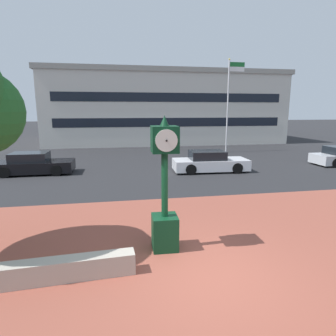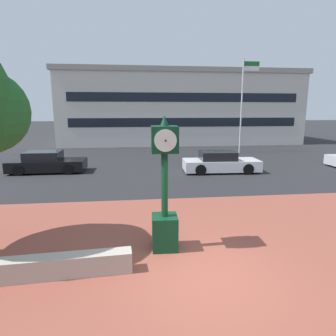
{
  "view_description": "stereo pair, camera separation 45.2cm",
  "coord_description": "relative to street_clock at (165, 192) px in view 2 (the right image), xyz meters",
  "views": [
    {
      "loc": [
        -2.0,
        -5.74,
        3.71
      ],
      "look_at": [
        -0.71,
        1.48,
        2.24
      ],
      "focal_mm": 30.8,
      "sensor_mm": 36.0,
      "label": 1
    },
    {
      "loc": [
        -1.56,
        -5.8,
        3.71
      ],
      "look_at": [
        -0.71,
        1.48,
        2.24
      ],
      "focal_mm": 30.8,
      "sensor_mm": 36.0,
      "label": 2
    }
  ],
  "objects": [
    {
      "name": "plaza_brick_paving",
      "position": [
        0.8,
        -0.51,
        -1.59
      ],
      "size": [
        44.0,
        9.91,
        0.01
      ],
      "primitive_type": "cube",
      "color": "brown",
      "rests_on": "ground"
    },
    {
      "name": "ground_plane",
      "position": [
        0.8,
        -1.47,
        -1.59
      ],
      "size": [
        200.0,
        200.0,
        0.0
      ],
      "primitive_type": "plane",
      "color": "#262628"
    },
    {
      "name": "planter_wall",
      "position": [
        -2.48,
        -1.08,
        -1.34
      ],
      "size": [
        3.22,
        0.6,
        0.5
      ],
      "primitive_type": "cube",
      "rotation": [
        0.0,
        0.0,
        0.06
      ],
      "color": "#ADA393",
      "rests_on": "ground"
    },
    {
      "name": "flagpole_primary",
      "position": [
        8.61,
        17.2,
        3.03
      ],
      "size": [
        1.46,
        0.14,
        8.03
      ],
      "color": "silver",
      "rests_on": "ground"
    },
    {
      "name": "car_street_near",
      "position": [
        4.41,
        9.52,
        -1.02
      ],
      "size": [
        4.62,
        2.04,
        1.28
      ],
      "rotation": [
        0.0,
        0.0,
        4.67
      ],
      "color": "silver",
      "rests_on": "ground"
    },
    {
      "name": "street_clock",
      "position": [
        0.0,
        0.0,
        0.0
      ],
      "size": [
        0.7,
        0.79,
        3.59
      ],
      "rotation": [
        0.0,
        0.0,
        -0.03
      ],
      "color": "#0C381E",
      "rests_on": "ground"
    },
    {
      "name": "car_street_far",
      "position": [
        -6.09,
        10.71,
        -1.02
      ],
      "size": [
        4.44,
        1.95,
        1.28
      ],
      "rotation": [
        0.0,
        0.0,
        4.71
      ],
      "color": "black",
      "rests_on": "ground"
    },
    {
      "name": "civic_building",
      "position": [
        4.57,
        30.0,
        2.42
      ],
      "size": [
        26.74,
        15.71,
        8.01
      ],
      "color": "beige",
      "rests_on": "ground"
    }
  ]
}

